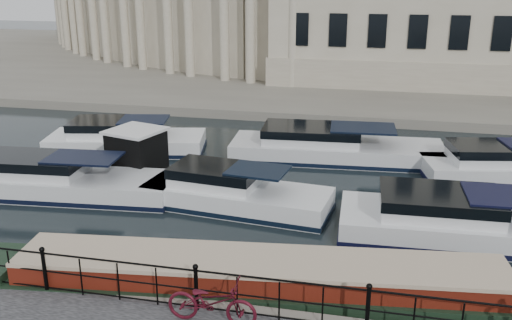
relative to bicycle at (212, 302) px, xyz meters
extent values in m
plane|color=black|center=(-0.52, 2.69, -1.11)|extent=(160.00, 160.00, 0.00)
cube|color=#6B665B|center=(-0.52, 41.69, -0.83)|extent=(120.00, 42.00, 0.55)
cylinder|color=black|center=(-4.52, 0.44, -0.01)|extent=(0.10, 0.10, 1.10)
sphere|color=black|center=(-4.52, 0.44, 0.59)|extent=(0.14, 0.14, 0.14)
cylinder|color=black|center=(-0.52, 0.44, -0.01)|extent=(0.10, 0.10, 1.10)
sphere|color=black|center=(-0.52, 0.44, 0.59)|extent=(0.14, 0.14, 0.14)
cylinder|color=black|center=(3.48, 0.44, -0.01)|extent=(0.10, 0.10, 1.10)
sphere|color=black|center=(3.48, 0.44, 0.59)|extent=(0.14, 0.14, 0.14)
cylinder|color=black|center=(-0.52, 0.44, 0.49)|extent=(24.00, 0.05, 0.05)
cylinder|color=black|center=(-0.52, 0.44, -0.01)|extent=(24.00, 0.04, 0.04)
cylinder|color=black|center=(-0.52, 0.44, -0.48)|extent=(24.00, 0.04, 0.04)
cube|color=#9E937F|center=(5.48, 35.69, 0.44)|extent=(20.30, 14.30, 2.00)
cube|color=#ADA38C|center=(-3.85, 31.71, 4.94)|extent=(5.73, 4.06, 11.00)
cylinder|color=#ADA38C|center=(-2.80, 28.85, 4.34)|extent=(0.70, 0.70, 9.80)
cylinder|color=#ADA38C|center=(-6.01, 29.56, 4.34)|extent=(0.70, 0.70, 9.80)
cube|color=#ADA38C|center=(-8.80, 33.13, 4.94)|extent=(5.90, 4.56, 11.00)
cylinder|color=#ADA38C|center=(-8.11, 30.16, 4.34)|extent=(0.70, 0.70, 9.80)
cylinder|color=#ADA38C|center=(-11.21, 31.25, 4.34)|extent=(0.70, 0.70, 9.80)
cube|color=#ADA38C|center=(-13.56, 35.13, 4.94)|extent=(5.99, 4.99, 11.00)
cylinder|color=#ADA38C|center=(-13.22, 32.10, 4.34)|extent=(0.70, 0.70, 9.80)
cylinder|color=#ADA38C|center=(-16.17, 33.56, 4.34)|extent=(0.70, 0.70, 9.80)
cylinder|color=#ADA38C|center=(-18.07, 34.64, 4.34)|extent=(0.70, 0.70, 9.80)
cylinder|color=#ADA38C|center=(-20.82, 36.44, 4.34)|extent=(0.70, 0.70, 9.80)
cylinder|color=#ADA38C|center=(-22.57, 37.74, 4.34)|extent=(0.70, 0.70, 9.80)
cylinder|color=#ADA38C|center=(-25.09, 39.85, 4.34)|extent=(0.70, 0.70, 9.80)
cylinder|color=#ADA38C|center=(-26.67, 41.36, 4.34)|extent=(0.70, 0.70, 9.80)
cylinder|color=#ADA38C|center=(-28.92, 43.75, 4.34)|extent=(0.70, 0.70, 9.80)
cylinder|color=#ADA38C|center=(-30.31, 45.44, 4.34)|extent=(0.70, 0.70, 9.80)
imported|color=#470C18|center=(0.00, 0.00, 0.00)|extent=(2.14, 0.78, 1.12)
cube|color=black|center=(0.64, 2.05, -1.01)|extent=(16.06, 3.97, 0.96)
cube|color=#5A170C|center=(0.64, 2.05, -0.36)|extent=(12.86, 3.28, 0.74)
cube|color=tan|center=(0.64, 2.05, 0.04)|extent=(12.86, 3.35, 0.11)
cube|color=#6B665B|center=(-6.35, 10.19, -1.06)|extent=(3.33, 3.01, 0.23)
cube|color=black|center=(-6.35, 10.19, -0.01)|extent=(2.30, 2.30, 1.67)
cube|color=white|center=(-6.35, 10.19, 0.94)|extent=(2.53, 2.53, 0.11)
cube|color=silver|center=(-8.55, 7.73, -0.91)|extent=(9.23, 3.31, 1.20)
cube|color=black|center=(-8.55, 7.73, -0.99)|extent=(9.32, 3.34, 0.18)
cube|color=silver|center=(-9.63, 7.64, -0.06)|extent=(4.23, 2.43, 0.90)
cube|color=black|center=(-7.46, 7.83, 0.44)|extent=(2.85, 2.01, 0.08)
cube|color=white|center=(-1.47, 7.95, -0.91)|extent=(7.06, 3.18, 1.20)
cube|color=black|center=(-1.47, 7.95, -0.99)|extent=(7.13, 3.21, 0.18)
cube|color=white|center=(-2.29, 8.05, -0.06)|extent=(3.28, 2.32, 0.90)
cube|color=black|center=(-0.66, 7.86, 0.44)|extent=(2.23, 1.91, 0.08)
cube|color=white|center=(6.51, 7.14, -0.91)|extent=(8.35, 3.25, 1.20)
cube|color=black|center=(6.51, 7.14, -0.99)|extent=(8.43, 3.28, 0.18)
cube|color=white|center=(5.52, 7.11, -0.06)|extent=(3.80, 2.56, 0.90)
cube|color=black|center=(7.50, 7.18, 0.44)|extent=(2.55, 2.16, 0.08)
cube|color=white|center=(-8.45, 13.64, -0.91)|extent=(7.80, 4.16, 1.20)
cube|color=black|center=(-8.45, 13.64, -0.99)|extent=(7.87, 4.21, 0.18)
cube|color=white|center=(-9.32, 13.46, -0.06)|extent=(3.71, 2.87, 0.90)
cube|color=black|center=(-7.58, 13.82, 0.44)|extent=(2.56, 2.32, 0.08)
cube|color=silver|center=(1.58, 14.52, -0.91)|extent=(9.82, 3.59, 1.20)
cube|color=black|center=(1.58, 14.52, -0.99)|extent=(9.92, 3.62, 0.18)
cube|color=silver|center=(0.42, 14.45, -0.06)|extent=(4.49, 2.71, 0.90)
cube|color=black|center=(2.73, 14.60, 0.44)|extent=(3.02, 2.26, 0.08)
cube|color=silver|center=(8.71, 13.28, -0.91)|extent=(7.03, 3.80, 1.20)
cube|color=black|center=(8.71, 13.28, -0.99)|extent=(7.10, 3.84, 0.18)
cube|color=silver|center=(7.93, 13.13, -0.06)|extent=(3.35, 2.64, 0.90)
camera|label=1|loc=(3.46, -10.82, 7.13)|focal=40.00mm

